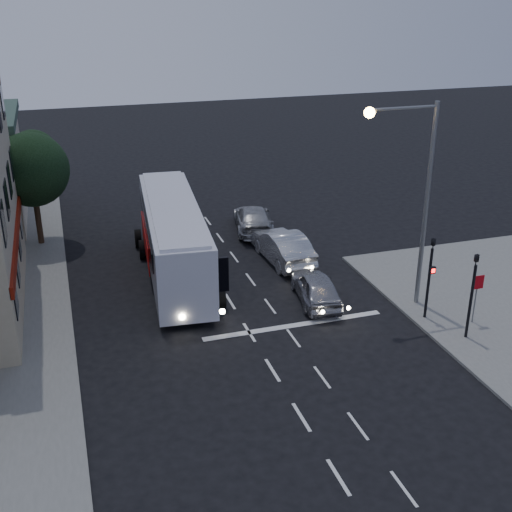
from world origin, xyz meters
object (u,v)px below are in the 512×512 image
object	(u,v)px
car_sedan_b	(253,219)
regulatory_sign	(477,291)
street_tree	(31,166)
streetlight	(415,184)
car_sedan_a	(283,246)
car_suv	(316,288)
tour_bus	(174,237)
traffic_signal_side	(473,286)
traffic_signal_main	(430,269)

from	to	relation	value
car_sedan_b	regulatory_sign	xyz separation A→B (m)	(5.52, -13.80, 0.86)
car_sedan_b	street_tree	world-z (taller)	street_tree
streetlight	street_tree	distance (m)	20.19
car_sedan_a	street_tree	size ratio (longest dim) A/B	0.82
regulatory_sign	car_sedan_a	bearing A→B (deg)	121.18
car_sedan_b	street_tree	bearing A→B (deg)	4.66
car_suv	car_sedan_b	distance (m)	9.76
tour_bus	traffic_signal_side	world-z (taller)	traffic_signal_side
tour_bus	car_sedan_a	bearing A→B (deg)	4.08
traffic_signal_main	streetlight	bearing A→B (deg)	100.20
car_suv	street_tree	size ratio (longest dim) A/B	0.67
tour_bus	traffic_signal_main	bearing A→B (deg)	-35.46
regulatory_sign	street_tree	size ratio (longest dim) A/B	0.35
tour_bus	streetlight	xyz separation A→B (m)	(9.15, -6.62, 3.73)
car_sedan_a	traffic_signal_side	xyz separation A→B (m)	(4.42, -9.92, 1.58)
tour_bus	car_suv	size ratio (longest dim) A/B	2.93
car_sedan_b	traffic_signal_main	bearing A→B (deg)	118.23
streetlight	street_tree	bearing A→B (deg)	140.49
car_sedan_b	regulatory_sign	world-z (taller)	regulatory_sign
car_sedan_a	streetlight	xyz separation A→B (m)	(3.46, -6.52, 4.90)
tour_bus	traffic_signal_side	xyz separation A→B (m)	(10.10, -10.02, 0.42)
street_tree	traffic_signal_main	bearing A→B (deg)	-42.03
regulatory_sign	streetlight	xyz separation A→B (m)	(-1.96, 2.44, 4.14)
car_suv	car_sedan_a	world-z (taller)	car_sedan_a
traffic_signal_main	streetlight	size ratio (longest dim) A/B	0.46
car_suv	traffic_signal_main	bearing A→B (deg)	150.13
tour_bus	streetlight	distance (m)	11.89
car_suv	car_sedan_b	size ratio (longest dim) A/B	0.82
tour_bus	car_suv	bearing A→B (deg)	-37.07
regulatory_sign	street_tree	distance (m)	23.40
car_suv	car_sedan_a	size ratio (longest dim) A/B	0.82
car_suv	tour_bus	bearing A→B (deg)	-33.95
car_sedan_a	traffic_signal_side	distance (m)	10.97
tour_bus	traffic_signal_side	bearing A→B (deg)	-39.68
car_sedan_a	regulatory_sign	bearing A→B (deg)	118.25
car_sedan_a	traffic_signal_main	bearing A→B (deg)	112.17
car_sedan_a	traffic_signal_main	size ratio (longest dim) A/B	1.24
tour_bus	traffic_signal_main	size ratio (longest dim) A/B	2.99
tour_bus	car_sedan_a	xyz separation A→B (m)	(5.68, -0.10, -1.17)
streetlight	traffic_signal_main	bearing A→B (deg)	-79.80
tour_bus	car_sedan_a	size ratio (longest dim) A/B	2.41
street_tree	car_sedan_b	bearing A→B (deg)	-6.95
tour_bus	regulatory_sign	xyz separation A→B (m)	(11.10, -9.06, -0.41)
traffic_signal_side	car_sedan_a	bearing A→B (deg)	114.02
tour_bus	street_tree	distance (m)	9.26
streetlight	tour_bus	bearing A→B (deg)	144.11
tour_bus	traffic_signal_main	world-z (taller)	traffic_signal_main
traffic_signal_main	street_tree	world-z (taller)	street_tree
streetlight	street_tree	xyz separation A→B (m)	(-15.55, 12.82, -1.23)
traffic_signal_side	car_suv	bearing A→B (deg)	132.35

